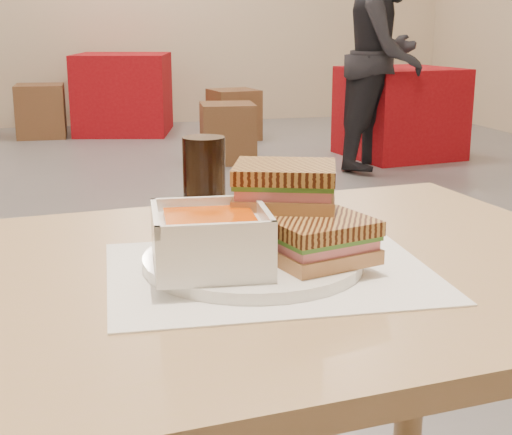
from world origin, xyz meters
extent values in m
cube|color=#9F7A59|center=(-0.10, -1.98, 0.73)|extent=(1.26, 0.80, 0.03)
cylinder|color=#9F7A59|center=(0.42, -1.64, 0.36)|extent=(0.06, 0.06, 0.72)
cube|color=white|center=(0.03, -2.01, 0.75)|extent=(0.41, 0.33, 0.00)
cylinder|color=white|center=(0.01, -1.98, 0.76)|extent=(0.28, 0.28, 0.01)
cube|color=white|center=(-0.05, -2.02, 0.79)|extent=(0.15, 0.15, 0.06)
cube|color=#D85306|center=(-0.05, -2.02, 0.83)|extent=(0.11, 0.11, 0.01)
cube|color=white|center=(0.01, -2.02, 0.83)|extent=(0.02, 0.13, 0.02)
cube|color=white|center=(-0.11, -2.01, 0.83)|extent=(0.02, 0.13, 0.02)
cube|color=white|center=(-0.04, -1.95, 0.83)|extent=(0.13, 0.02, 0.02)
cube|color=white|center=(-0.06, -2.08, 0.83)|extent=(0.13, 0.02, 0.02)
cube|color=tan|center=(0.08, -2.03, 0.78)|extent=(0.14, 0.12, 0.02)
cube|color=#CA6676|center=(0.08, -2.03, 0.79)|extent=(0.13, 0.12, 0.01)
cube|color=#386B23|center=(0.08, -2.03, 0.80)|extent=(0.14, 0.12, 0.01)
cube|color=olive|center=(0.08, -2.03, 0.81)|extent=(0.14, 0.12, 0.02)
cube|color=tan|center=(0.06, -1.95, 0.83)|extent=(0.16, 0.14, 0.02)
cube|color=#CA6676|center=(0.06, -1.95, 0.84)|extent=(0.15, 0.13, 0.01)
cube|color=#386B23|center=(0.06, -1.95, 0.85)|extent=(0.15, 0.14, 0.01)
cube|color=olive|center=(0.06, -1.95, 0.86)|extent=(0.16, 0.14, 0.02)
cylinder|color=black|center=(-0.01, -1.77, 0.82)|extent=(0.06, 0.06, 0.14)
cube|color=maroon|center=(2.41, 2.51, 0.35)|extent=(0.89, 0.89, 0.69)
cube|color=maroon|center=(0.43, 4.39, 0.37)|extent=(1.03, 1.03, 0.74)
cube|color=brown|center=(1.04, 2.63, 0.22)|extent=(0.44, 0.44, 0.45)
cube|color=brown|center=(2.36, 2.78, 0.25)|extent=(0.49, 0.49, 0.49)
cube|color=brown|center=(-0.33, 4.29, 0.24)|extent=(0.45, 0.45, 0.48)
cube|color=brown|center=(1.35, 3.72, 0.22)|extent=(0.45, 0.45, 0.45)
imported|color=black|center=(2.09, 2.10, 0.81)|extent=(1.00, 0.98, 1.62)
camera|label=1|loc=(-0.22, -2.84, 1.05)|focal=52.16mm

